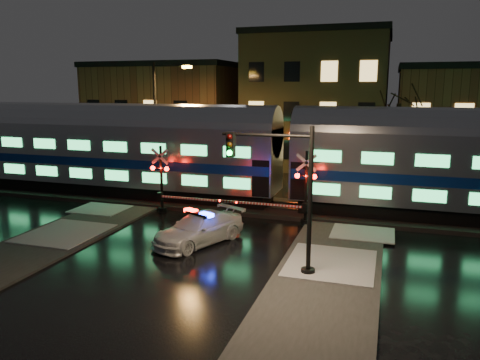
{
  "coord_description": "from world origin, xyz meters",
  "views": [
    {
      "loc": [
        8.49,
        -21.33,
        7.21
      ],
      "look_at": [
        0.82,
        2.5,
        2.2
      ],
      "focal_mm": 35.0,
      "sensor_mm": 36.0,
      "label": 1
    }
  ],
  "objects_px": {
    "crossing_signal_right": "(299,195)",
    "crossing_signal_left": "(167,186)",
    "traffic_light": "(286,197)",
    "streetlight": "(159,116)",
    "police_car": "(199,229)"
  },
  "relations": [
    {
      "from": "police_car",
      "to": "traffic_light",
      "type": "bearing_deg",
      "value": -3.0
    },
    {
      "from": "streetlight",
      "to": "crossing_signal_left",
      "type": "bearing_deg",
      "value": -60.35
    },
    {
      "from": "traffic_light",
      "to": "streetlight",
      "type": "distance_m",
      "value": 18.18
    },
    {
      "from": "streetlight",
      "to": "traffic_light",
      "type": "bearing_deg",
      "value": -47.46
    },
    {
      "from": "crossing_signal_left",
      "to": "traffic_light",
      "type": "distance_m",
      "value": 10.79
    },
    {
      "from": "crossing_signal_right",
      "to": "crossing_signal_left",
      "type": "distance_m",
      "value": 7.66
    },
    {
      "from": "crossing_signal_left",
      "to": "traffic_light",
      "type": "xyz_separation_m",
      "value": [
        8.4,
        -6.61,
        1.47
      ]
    },
    {
      "from": "police_car",
      "to": "crossing_signal_right",
      "type": "height_order",
      "value": "crossing_signal_right"
    },
    {
      "from": "crossing_signal_right",
      "to": "traffic_light",
      "type": "bearing_deg",
      "value": -83.59
    },
    {
      "from": "traffic_light",
      "to": "streetlight",
      "type": "bearing_deg",
      "value": 125.54
    },
    {
      "from": "police_car",
      "to": "traffic_light",
      "type": "height_order",
      "value": "traffic_light"
    },
    {
      "from": "streetlight",
      "to": "crossing_signal_right",
      "type": "bearing_deg",
      "value": -30.28
    },
    {
      "from": "streetlight",
      "to": "police_car",
      "type": "bearing_deg",
      "value": -55.34
    },
    {
      "from": "crossing_signal_right",
      "to": "streetlight",
      "type": "xyz_separation_m",
      "value": [
        -11.47,
        6.7,
        3.48
      ]
    },
    {
      "from": "crossing_signal_right",
      "to": "streetlight",
      "type": "bearing_deg",
      "value": 149.72
    }
  ]
}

